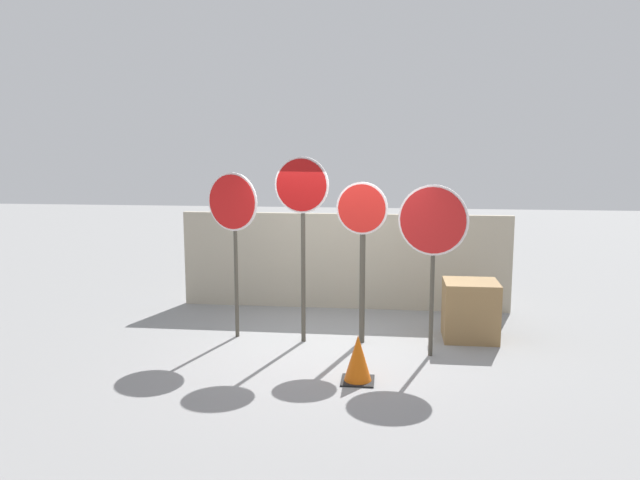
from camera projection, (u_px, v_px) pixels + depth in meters
The scene contains 8 objects.
ground_plane at pixel (332, 346), 9.00m from camera, with size 40.00×40.00×0.00m, color gray.
fence_back at pixel (344, 261), 10.99m from camera, with size 5.77×0.12×1.68m.
stop_sign_0 at pixel (233, 213), 9.11m from camera, with size 0.81×0.34×2.48m.
stop_sign_1 at pixel (302, 204), 8.85m from camera, with size 0.79×0.19×2.71m.
stop_sign_2 at pixel (362, 231), 8.87m from camera, with size 0.74×0.20×2.36m.
stop_sign_3 at pixel (433, 229), 8.27m from camera, with size 0.91×0.30×2.36m.
traffic_cone_0 at pixel (358, 359), 7.60m from camera, with size 0.40×0.40×0.59m.
storage_crate at pixel (470, 310), 9.26m from camera, with size 0.79×0.73×0.88m.
Camera 1 is at (0.81, -8.63, 2.87)m, focal length 35.00 mm.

